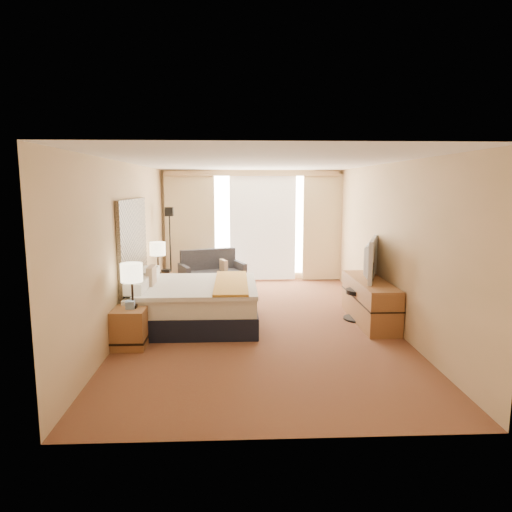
{
  "coord_description": "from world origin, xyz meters",
  "views": [
    {
      "loc": [
        -0.38,
        -7.26,
        2.24
      ],
      "look_at": [
        -0.04,
        0.4,
        1.05
      ],
      "focal_mm": 32.0,
      "sensor_mm": 36.0,
      "label": 1
    }
  ],
  "objects_px": {
    "loveseat": "(212,276)",
    "floor_lamp": "(170,232)",
    "lamp_left": "(132,274)",
    "television": "(366,258)",
    "bed": "(195,303)",
    "nightstand_right": "(160,288)",
    "nightstand_left": "(130,328)",
    "media_dresser": "(370,301)",
    "desk_chair": "(362,293)",
    "lamp_right": "(158,249)"
  },
  "relations": [
    {
      "from": "television",
      "to": "nightstand_right",
      "type": "bearing_deg",
      "value": 91.43
    },
    {
      "from": "nightstand_left",
      "to": "nightstand_right",
      "type": "relative_size",
      "value": 1.0
    },
    {
      "from": "nightstand_left",
      "to": "media_dresser",
      "type": "relative_size",
      "value": 0.31
    },
    {
      "from": "nightstand_left",
      "to": "desk_chair",
      "type": "height_order",
      "value": "desk_chair"
    },
    {
      "from": "media_dresser",
      "to": "television",
      "type": "bearing_deg",
      "value": 108.13
    },
    {
      "from": "floor_lamp",
      "to": "loveseat",
      "type": "bearing_deg",
      "value": 12.99
    },
    {
      "from": "nightstand_left",
      "to": "nightstand_right",
      "type": "xyz_separation_m",
      "value": [
        0.0,
        2.5,
        0.0
      ]
    },
    {
      "from": "bed",
      "to": "lamp_right",
      "type": "xyz_separation_m",
      "value": [
        -0.82,
        1.46,
        0.68
      ]
    },
    {
      "from": "desk_chair",
      "to": "media_dresser",
      "type": "bearing_deg",
      "value": -37.63
    },
    {
      "from": "nightstand_right",
      "to": "floor_lamp",
      "type": "distance_m",
      "value": 1.36
    },
    {
      "from": "television",
      "to": "floor_lamp",
      "type": "bearing_deg",
      "value": 78.95
    },
    {
      "from": "television",
      "to": "loveseat",
      "type": "bearing_deg",
      "value": 68.99
    },
    {
      "from": "loveseat",
      "to": "floor_lamp",
      "type": "height_order",
      "value": "floor_lamp"
    },
    {
      "from": "nightstand_right",
      "to": "loveseat",
      "type": "height_order",
      "value": "loveseat"
    },
    {
      "from": "nightstand_left",
      "to": "nightstand_right",
      "type": "height_order",
      "value": "same"
    },
    {
      "from": "nightstand_left",
      "to": "loveseat",
      "type": "relative_size",
      "value": 0.36
    },
    {
      "from": "floor_lamp",
      "to": "television",
      "type": "bearing_deg",
      "value": -32.04
    },
    {
      "from": "nightstand_left",
      "to": "floor_lamp",
      "type": "distance_m",
      "value": 3.57
    },
    {
      "from": "floor_lamp",
      "to": "bed",
      "type": "bearing_deg",
      "value": -73.46
    },
    {
      "from": "lamp_left",
      "to": "bed",
      "type": "bearing_deg",
      "value": 52.18
    },
    {
      "from": "lamp_right",
      "to": "nightstand_right",
      "type": "bearing_deg",
      "value": 60.48
    },
    {
      "from": "lamp_left",
      "to": "television",
      "type": "distance_m",
      "value": 3.79
    },
    {
      "from": "floor_lamp",
      "to": "television",
      "type": "xyz_separation_m",
      "value": [
        3.56,
        -2.23,
        -0.23
      ]
    },
    {
      "from": "lamp_left",
      "to": "television",
      "type": "relative_size",
      "value": 0.53
    },
    {
      "from": "nightstand_right",
      "to": "television",
      "type": "bearing_deg",
      "value": -19.57
    },
    {
      "from": "loveseat",
      "to": "television",
      "type": "height_order",
      "value": "television"
    },
    {
      "from": "bed",
      "to": "television",
      "type": "height_order",
      "value": "television"
    },
    {
      "from": "floor_lamp",
      "to": "television",
      "type": "relative_size",
      "value": 1.51
    },
    {
      "from": "desk_chair",
      "to": "television",
      "type": "distance_m",
      "value": 0.6
    },
    {
      "from": "nightstand_left",
      "to": "lamp_right",
      "type": "xyz_separation_m",
      "value": [
        -0.01,
        2.48,
        0.76
      ]
    },
    {
      "from": "bed",
      "to": "lamp_left",
      "type": "height_order",
      "value": "lamp_left"
    },
    {
      "from": "nightstand_left",
      "to": "desk_chair",
      "type": "bearing_deg",
      "value": 17.86
    },
    {
      "from": "floor_lamp",
      "to": "lamp_left",
      "type": "bearing_deg",
      "value": -90.85
    },
    {
      "from": "lamp_right",
      "to": "nightstand_left",
      "type": "bearing_deg",
      "value": -89.75
    },
    {
      "from": "bed",
      "to": "lamp_left",
      "type": "distance_m",
      "value": 1.42
    },
    {
      "from": "nightstand_right",
      "to": "bed",
      "type": "relative_size",
      "value": 0.28
    },
    {
      "from": "nightstand_left",
      "to": "bed",
      "type": "xyz_separation_m",
      "value": [
        0.81,
        1.02,
        0.08
      ]
    },
    {
      "from": "media_dresser",
      "to": "television",
      "type": "height_order",
      "value": "television"
    },
    {
      "from": "loveseat",
      "to": "floor_lamp",
      "type": "bearing_deg",
      "value": 171.86
    },
    {
      "from": "loveseat",
      "to": "desk_chair",
      "type": "relative_size",
      "value": 1.51
    },
    {
      "from": "floor_lamp",
      "to": "lamp_right",
      "type": "height_order",
      "value": "floor_lamp"
    },
    {
      "from": "nightstand_right",
      "to": "lamp_right",
      "type": "height_order",
      "value": "lamp_right"
    },
    {
      "from": "loveseat",
      "to": "media_dresser",
      "type": "bearing_deg",
      "value": -64.36
    },
    {
      "from": "nightstand_right",
      "to": "television",
      "type": "relative_size",
      "value": 0.46
    },
    {
      "from": "bed",
      "to": "floor_lamp",
      "type": "distance_m",
      "value": 2.67
    },
    {
      "from": "nightstand_left",
      "to": "nightstand_right",
      "type": "distance_m",
      "value": 2.5
    },
    {
      "from": "lamp_left",
      "to": "nightstand_right",
      "type": "bearing_deg",
      "value": 91.03
    },
    {
      "from": "media_dresser",
      "to": "lamp_right",
      "type": "bearing_deg",
      "value": 158.91
    },
    {
      "from": "loveseat",
      "to": "television",
      "type": "xyz_separation_m",
      "value": [
        2.69,
        -2.42,
        0.76
      ]
    },
    {
      "from": "media_dresser",
      "to": "loveseat",
      "type": "bearing_deg",
      "value": 136.77
    }
  ]
}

